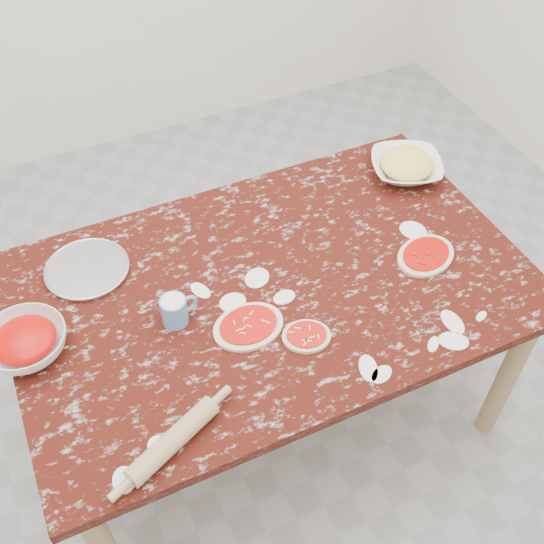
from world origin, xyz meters
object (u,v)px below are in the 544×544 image
(pizza_tray, at_px, (87,270))
(cheese_bowl, at_px, (406,167))
(rolling_pin, at_px, (173,440))
(flour_mug, at_px, (175,310))
(worktable, at_px, (272,300))
(sauce_bowl, at_px, (26,343))

(pizza_tray, xyz_separation_m, cheese_bowl, (1.18, -0.01, 0.03))
(cheese_bowl, relative_size, rolling_pin, 0.92)
(flour_mug, xyz_separation_m, rolling_pin, (-0.14, -0.38, -0.02))
(worktable, height_order, sauce_bowl, sauce_bowl)
(flour_mug, height_order, rolling_pin, flour_mug)
(sauce_bowl, height_order, cheese_bowl, sauce_bowl)
(pizza_tray, bearing_deg, worktable, -29.83)
(cheese_bowl, xyz_separation_m, rolling_pin, (-1.13, -0.68, -0.00))
(sauce_bowl, bearing_deg, worktable, -4.42)
(rolling_pin, bearing_deg, sauce_bowl, 121.44)
(pizza_tray, relative_size, rolling_pin, 0.94)
(worktable, xyz_separation_m, cheese_bowl, (0.67, 0.28, 0.11))
(sauce_bowl, bearing_deg, rolling_pin, -58.56)
(worktable, distance_m, rolling_pin, 0.62)
(pizza_tray, distance_m, rolling_pin, 0.70)
(cheese_bowl, bearing_deg, flour_mug, -163.37)
(pizza_tray, height_order, cheese_bowl, cheese_bowl)
(worktable, bearing_deg, sauce_bowl, 175.58)
(worktable, relative_size, flour_mug, 13.69)
(pizza_tray, bearing_deg, cheese_bowl, -0.65)
(cheese_bowl, bearing_deg, pizza_tray, 179.35)
(cheese_bowl, bearing_deg, sauce_bowl, -171.00)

